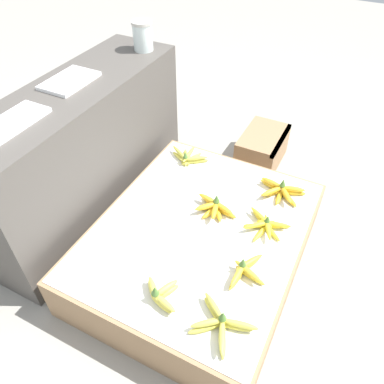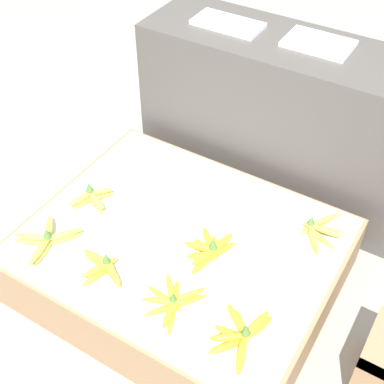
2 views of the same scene
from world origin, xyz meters
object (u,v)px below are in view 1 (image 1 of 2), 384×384
(banana_bunch_back_right, at_px, (188,157))
(foam_tray_white, at_px, (70,81))
(banana_bunch_front_midright, at_px, (265,225))
(banana_bunch_front_left, at_px, (220,324))
(banana_bunch_middle_left, at_px, (160,294))
(banana_bunch_front_midleft, at_px, (245,270))
(wooden_crate, at_px, (262,148))
(glass_jar, at_px, (143,36))
(banana_bunch_middle_midright, at_px, (214,207))
(banana_bunch_front_right, at_px, (281,191))

(banana_bunch_back_right, relative_size, foam_tray_white, 0.92)
(banana_bunch_front_midright, bearing_deg, banana_bunch_front_left, -178.93)
(foam_tray_white, bearing_deg, banana_bunch_middle_left, -125.21)
(banana_bunch_front_left, bearing_deg, banana_bunch_front_midleft, 0.78)
(wooden_crate, bearing_deg, banana_bunch_front_midleft, -165.76)
(banana_bunch_back_right, bearing_deg, glass_jar, 60.50)
(glass_jar, bearing_deg, banana_bunch_middle_left, -146.70)
(banana_bunch_middle_midright, distance_m, glass_jar, 1.01)
(banana_bunch_front_right, height_order, banana_bunch_middle_midright, banana_bunch_middle_midright)
(banana_bunch_front_midleft, xyz_separation_m, glass_jar, (0.80, 0.95, 0.54))
(banana_bunch_front_left, distance_m, banana_bunch_middle_left, 0.26)
(wooden_crate, relative_size, banana_bunch_front_midright, 1.78)
(banana_bunch_front_midleft, bearing_deg, banana_bunch_middle_midright, 43.50)
(banana_bunch_middle_midright, bearing_deg, wooden_crate, 0.61)
(foam_tray_white, bearing_deg, banana_bunch_front_midleft, -106.23)
(banana_bunch_back_right, bearing_deg, foam_tray_white, 119.30)
(banana_bunch_front_midright, height_order, foam_tray_white, foam_tray_white)
(foam_tray_white, bearing_deg, wooden_crate, -45.37)
(banana_bunch_front_right, xyz_separation_m, foam_tray_white, (-0.23, 1.04, 0.47))
(banana_bunch_front_midleft, bearing_deg, wooden_crate, 14.24)
(banana_bunch_front_right, distance_m, glass_jar, 1.11)
(banana_bunch_front_midleft, height_order, banana_bunch_front_right, banana_bunch_front_right)
(banana_bunch_middle_left, height_order, glass_jar, glass_jar)
(banana_bunch_front_left, relative_size, foam_tray_white, 0.93)
(banana_bunch_front_right, bearing_deg, banana_bunch_front_midright, -179.06)
(wooden_crate, xyz_separation_m, banana_bunch_middle_midright, (-0.80, -0.01, 0.17))
(banana_bunch_front_midright, height_order, banana_bunch_middle_left, banana_bunch_middle_left)
(wooden_crate, distance_m, foam_tray_white, 1.27)
(banana_bunch_middle_midright, bearing_deg, foam_tray_white, 87.98)
(banana_bunch_front_right, xyz_separation_m, banana_bunch_back_right, (0.04, 0.55, -0.00))
(banana_bunch_back_right, height_order, glass_jar, glass_jar)
(banana_bunch_back_right, bearing_deg, banana_bunch_front_midright, -117.78)
(banana_bunch_front_left, relative_size, banana_bunch_back_right, 1.01)
(banana_bunch_front_left, relative_size, glass_jar, 1.60)
(wooden_crate, distance_m, banana_bunch_front_left, 1.38)
(banana_bunch_middle_midright, relative_size, glass_jar, 1.45)
(banana_bunch_front_left, bearing_deg, banana_bunch_middle_midright, 26.34)
(banana_bunch_front_midright, bearing_deg, banana_bunch_back_right, 62.22)
(banana_bunch_middle_left, bearing_deg, banana_bunch_front_right, -17.05)
(banana_bunch_front_midright, bearing_deg, foam_tray_white, 88.88)
(banana_bunch_front_left, bearing_deg, banana_bunch_back_right, 34.01)
(glass_jar, bearing_deg, banana_bunch_back_right, -119.50)
(banana_bunch_back_right, relative_size, glass_jar, 1.58)
(glass_jar, bearing_deg, wooden_crate, -67.38)
(banana_bunch_front_midright, xyz_separation_m, banana_bunch_front_right, (0.25, 0.00, 0.00))
(banana_bunch_middle_midright, bearing_deg, banana_bunch_back_right, 44.92)
(banana_bunch_back_right, distance_m, glass_jar, 0.70)
(banana_bunch_front_midright, xyz_separation_m, banana_bunch_back_right, (0.29, 0.56, 0.00))
(banana_bunch_front_midright, xyz_separation_m, banana_bunch_middle_midright, (-0.01, 0.26, 0.01))
(banana_bunch_front_left, bearing_deg, foam_tray_white, 61.68)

